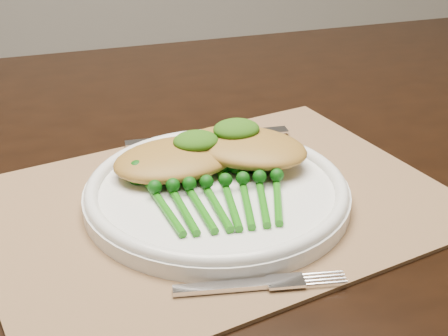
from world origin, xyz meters
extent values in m
cube|color=black|center=(-0.05, -0.12, 0.73)|extent=(1.68, 1.05, 0.04)
cube|color=olive|center=(0.02, -0.27, 0.75)|extent=(0.56, 0.48, 0.00)
cylinder|color=white|center=(0.02, -0.27, 0.76)|extent=(0.28, 0.28, 0.02)
torus|color=white|center=(0.02, -0.27, 0.77)|extent=(0.28, 0.28, 0.01)
cube|color=silver|center=(-0.03, -0.12, 0.76)|extent=(0.09, 0.02, 0.01)
cube|color=silver|center=(0.08, -0.11, 0.76)|extent=(0.13, 0.02, 0.00)
cube|color=silver|center=(-0.01, -0.41, 0.76)|extent=(0.09, 0.02, 0.00)
ellipsoid|color=#A87A30|center=(-0.02, -0.22, 0.79)|extent=(0.16, 0.13, 0.03)
ellipsoid|color=#A87A30|center=(0.06, -0.22, 0.79)|extent=(0.17, 0.16, 0.03)
ellipsoid|color=#1A4309|center=(0.01, -0.21, 0.80)|extent=(0.05, 0.04, 0.02)
ellipsoid|color=#1A4309|center=(0.05, -0.20, 0.81)|extent=(0.05, 0.05, 0.02)
camera|label=1|loc=(-0.10, -0.83, 1.10)|focal=50.00mm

